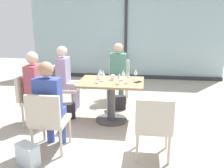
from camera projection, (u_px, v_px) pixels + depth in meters
ground_plane at (111, 120)px, 4.57m from camera, size 12.00×12.00×0.00m
window_wall_backdrop at (126, 37)px, 7.30m from camera, size 5.56×0.10×2.70m
dining_table_main at (111, 93)px, 4.43m from camera, size 1.11×0.79×0.73m
chair_front_left at (48, 118)px, 3.40m from camera, size 0.46×0.50×0.87m
chair_near_window at (118, 78)px, 5.56m from camera, size 0.46×0.51×0.87m
chair_far_left at (61, 85)px, 5.01m from camera, size 0.50×0.46×0.87m
chair_side_end at (32, 96)px, 4.30m from camera, size 0.50×0.46×0.87m
chair_front_right at (154, 124)px, 3.22m from camera, size 0.46×0.50×0.87m
person_front_left at (50, 101)px, 3.45m from camera, size 0.34×0.39×1.26m
person_near_window at (118, 70)px, 5.40m from camera, size 0.34×0.39×1.26m
person_far_left at (66, 75)px, 4.94m from camera, size 0.39×0.34×1.26m
person_side_end at (38, 85)px, 4.24m from camera, size 0.39×0.34×1.26m
wine_glass_0 at (128, 76)px, 4.20m from camera, size 0.07×0.07×0.18m
wine_glass_1 at (98, 75)px, 4.23m from camera, size 0.07×0.07×0.18m
wine_glass_2 at (136, 72)px, 4.45m from camera, size 0.07×0.07×0.18m
wine_glass_3 at (103, 73)px, 4.35m from camera, size 0.07×0.07×0.18m
wine_glass_4 at (123, 73)px, 4.39m from camera, size 0.07×0.07×0.18m
wine_glass_5 at (119, 76)px, 4.17m from camera, size 0.07×0.07×0.18m
wine_glass_6 at (100, 72)px, 4.48m from camera, size 0.07×0.07×0.18m
coffee_cup at (113, 77)px, 4.44m from camera, size 0.08×0.08×0.09m
cell_phone_on_table at (138, 82)px, 4.30m from camera, size 0.15×0.16×0.01m
handbag_0 at (28, 155)px, 3.19m from camera, size 0.34×0.28×0.28m
handbag_1 at (117, 103)px, 5.05m from camera, size 0.34×0.26×0.28m
handbag_2 at (67, 111)px, 4.62m from camera, size 0.34×0.25×0.28m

